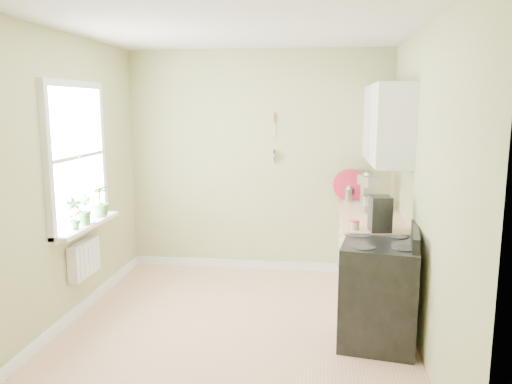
# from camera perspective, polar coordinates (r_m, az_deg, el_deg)

# --- Properties ---
(floor) EXTENTS (3.20, 3.60, 0.02)m
(floor) POSITION_cam_1_polar(r_m,az_deg,el_deg) (4.75, -2.47, -15.67)
(floor) COLOR tan
(floor) RESTS_ON ground
(ceiling) EXTENTS (3.20, 3.60, 0.02)m
(ceiling) POSITION_cam_1_polar(r_m,az_deg,el_deg) (4.34, -2.75, 18.77)
(ceiling) COLOR white
(ceiling) RESTS_ON wall_back
(wall_back) EXTENTS (3.20, 0.02, 2.70)m
(wall_back) POSITION_cam_1_polar(r_m,az_deg,el_deg) (6.12, 0.25, 3.42)
(wall_back) COLOR #B6B77D
(wall_back) RESTS_ON floor
(wall_left) EXTENTS (0.02, 3.60, 2.70)m
(wall_left) POSITION_cam_1_polar(r_m,az_deg,el_deg) (4.88, -21.60, 1.06)
(wall_left) COLOR #B6B77D
(wall_left) RESTS_ON floor
(wall_right) EXTENTS (0.02, 3.60, 2.70)m
(wall_right) POSITION_cam_1_polar(r_m,az_deg,el_deg) (4.37, 18.69, 0.29)
(wall_right) COLOR #B6B77D
(wall_right) RESTS_ON floor
(base_cabinets) EXTENTS (0.60, 1.60, 0.87)m
(base_cabinets) POSITION_cam_1_polar(r_m,az_deg,el_deg) (5.50, 12.90, -7.34)
(base_cabinets) COLOR white
(base_cabinets) RESTS_ON floor
(countertop) EXTENTS (0.64, 1.60, 0.04)m
(countertop) POSITION_cam_1_polar(r_m,az_deg,el_deg) (5.38, 12.97, -2.70)
(countertop) COLOR #ECBA90
(countertop) RESTS_ON base_cabinets
(upper_cabinets) EXTENTS (0.35, 1.40, 0.80)m
(upper_cabinets) POSITION_cam_1_polar(r_m,az_deg,el_deg) (5.37, 14.71, 7.55)
(upper_cabinets) COLOR white
(upper_cabinets) RESTS_ON wall_right
(window) EXTENTS (0.06, 1.14, 1.44)m
(window) POSITION_cam_1_polar(r_m,az_deg,el_deg) (5.10, -19.87, 3.80)
(window) COLOR white
(window) RESTS_ON wall_left
(window_sill) EXTENTS (0.18, 1.14, 0.04)m
(window_sill) POSITION_cam_1_polar(r_m,az_deg,el_deg) (5.18, -18.72, -3.58)
(window_sill) COLOR white
(window_sill) RESTS_ON wall_left
(radiator) EXTENTS (0.12, 0.50, 0.35)m
(radiator) POSITION_cam_1_polar(r_m,az_deg,el_deg) (5.23, -19.05, -7.21)
(radiator) COLOR white
(radiator) RESTS_ON wall_left
(wall_utensils) EXTENTS (0.02, 0.14, 0.58)m
(wall_utensils) POSITION_cam_1_polar(r_m,az_deg,el_deg) (6.05, 2.11, 5.38)
(wall_utensils) COLOR #ECBA90
(wall_utensils) RESTS_ON wall_back
(stove) EXTENTS (0.75, 0.82, 1.01)m
(stove) POSITION_cam_1_polar(r_m,az_deg,el_deg) (4.52, 13.91, -10.93)
(stove) COLOR black
(stove) RESTS_ON floor
(stand_mixer) EXTENTS (0.29, 0.38, 0.41)m
(stand_mixer) POSITION_cam_1_polar(r_m,az_deg,el_deg) (5.57, 12.70, -0.22)
(stand_mixer) COLOR #B2B2B7
(stand_mixer) RESTS_ON countertop
(kettle) EXTENTS (0.18, 0.11, 0.19)m
(kettle) POSITION_cam_1_polar(r_m,az_deg,el_deg) (6.05, 10.51, -0.15)
(kettle) COLOR silver
(kettle) RESTS_ON countertop
(coffee_maker) EXTENTS (0.20, 0.22, 0.32)m
(coffee_maker) POSITION_cam_1_polar(r_m,az_deg,el_deg) (4.66, 13.97, -2.51)
(coffee_maker) COLOR black
(coffee_maker) RESTS_ON countertop
(red_tray) EXTENTS (0.39, 0.10, 0.39)m
(red_tray) POSITION_cam_1_polar(r_m,az_deg,el_deg) (6.03, 10.65, 0.78)
(red_tray) COLOR #C32241
(red_tray) RESTS_ON countertop
(jar) EXTENTS (0.08, 0.08, 0.09)m
(jar) POSITION_cam_1_polar(r_m,az_deg,el_deg) (4.67, 11.27, -3.75)
(jar) COLOR #B7A392
(jar) RESTS_ON countertop
(plant_a) EXTENTS (0.19, 0.20, 0.31)m
(plant_a) POSITION_cam_1_polar(r_m,az_deg,el_deg) (4.90, -20.08, -2.29)
(plant_a) COLOR #3C6F30
(plant_a) RESTS_ON window_sill
(plant_b) EXTENTS (0.21, 0.22, 0.31)m
(plant_b) POSITION_cam_1_polar(r_m,az_deg,el_deg) (5.08, -19.06, -1.87)
(plant_b) COLOR #3C6F30
(plant_b) RESTS_ON window_sill
(plant_c) EXTENTS (0.25, 0.25, 0.32)m
(plant_c) POSITION_cam_1_polar(r_m,az_deg,el_deg) (5.40, -17.37, -1.00)
(plant_c) COLOR #3C6F30
(plant_c) RESTS_ON window_sill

